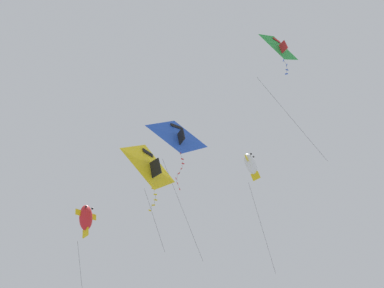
{
  "coord_description": "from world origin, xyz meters",
  "views": [
    {
      "loc": [
        -5.91,
        -16.01,
        18.75
      ],
      "look_at": [
        0.26,
        3.38,
        30.47
      ],
      "focal_mm": 38.53,
      "sensor_mm": 36.0,
      "label": 1
    }
  ],
  "objects": [
    {
      "name": "kite_delta_mid_left",
      "position": [
        -0.26,
        4.48,
        31.51
      ],
      "size": [
        3.27,
        2.08,
        8.25
      ],
      "rotation": [
        0.3,
        0.0,
        3.43
      ],
      "color": "blue"
    },
    {
      "name": "kite_delta_near_left",
      "position": [
        4.73,
        0.03,
        36.11
      ],
      "size": [
        3.59,
        2.75,
        7.93
      ],
      "rotation": [
        0.23,
        0.0,
        3.5
      ],
      "color": "green"
    },
    {
      "name": "kite_fish_near_right",
      "position": [
        -4.97,
        5.33,
        26.16
      ],
      "size": [
        1.98,
        1.69,
        9.08
      ],
      "rotation": [
        0.19,
        0.0,
        3.65
      ],
      "color": "red"
    },
    {
      "name": "kite_delta_low_drifter",
      "position": [
        -2.04,
        3.53,
        28.76
      ],
      "size": [
        3.04,
        2.65,
        5.58
      ],
      "rotation": [
        0.27,
        0.0,
        3.83
      ],
      "color": "yellow"
    },
    {
      "name": "kite_fish_highest",
      "position": [
        3.88,
        3.43,
        29.77
      ],
      "size": [
        1.54,
        1.22,
        7.06
      ],
      "rotation": [
        0.28,
        0.0,
        3.92
      ],
      "color": "white"
    }
  ]
}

